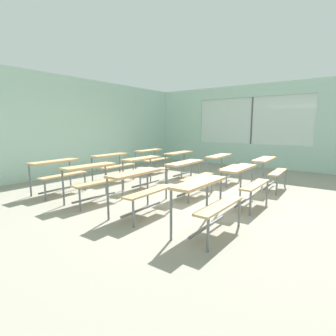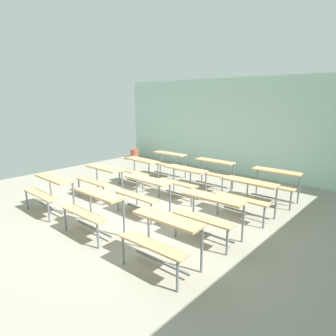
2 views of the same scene
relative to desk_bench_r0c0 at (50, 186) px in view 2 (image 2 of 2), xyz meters
name	(u,v)px [view 2 (image 2 of 2)]	position (x,y,z in m)	size (l,w,h in m)	color
ground	(138,215)	(1.50, 1.14, -0.59)	(10.00, 9.00, 0.05)	gray
wall_back	(245,127)	(1.50, 5.64, 0.94)	(10.00, 0.12, 3.00)	silver
desk_bench_r0c0	(50,186)	(0.00, 0.00, 0.00)	(1.10, 0.59, 0.74)	tan
desk_bench_r0c1	(94,204)	(1.58, 0.04, 0.00)	(1.11, 0.60, 0.74)	tan
desk_bench_r0c2	(162,231)	(3.22, 0.05, 0.00)	(1.13, 0.64, 0.74)	tan
desk_bench_r1c0	(100,175)	(0.01, 1.28, 0.00)	(1.11, 0.62, 0.74)	tan
desk_bench_r1c1	(144,188)	(1.56, 1.26, 0.00)	(1.11, 0.60, 0.74)	tan
desk_bench_r1c2	(210,208)	(3.22, 1.23, 0.00)	(1.13, 0.65, 0.74)	tan
desk_bench_r2c0	(139,166)	(0.01, 2.54, 0.00)	(1.12, 0.64, 0.74)	tan
desk_bench_r2c1	(183,176)	(1.56, 2.54, 0.00)	(1.10, 0.59, 0.74)	tan
desk_bench_r2c2	(248,190)	(3.24, 2.55, 0.00)	(1.11, 0.61, 0.74)	tan
desk_bench_r3c0	(167,159)	(-0.03, 3.75, 0.00)	(1.13, 0.64, 0.74)	tan
desk_bench_r3c1	(212,168)	(1.60, 3.75, 0.00)	(1.11, 0.61, 0.74)	tan
desk_bench_r3c2	(274,179)	(3.28, 3.77, 0.00)	(1.12, 0.63, 0.74)	tan
trash_bin	(135,154)	(-2.78, 4.86, -0.36)	(0.34, 0.34, 0.41)	#9E4C38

